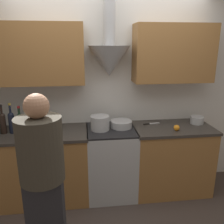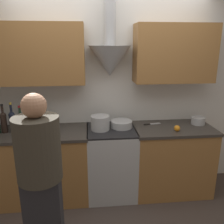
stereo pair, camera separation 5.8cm
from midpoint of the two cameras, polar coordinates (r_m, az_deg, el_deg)
ground_plane at (r=3.12m, az=0.97°, el=-21.75°), size 12.00×12.00×0.00m
wall_back at (r=3.06m, az=-1.84°, el=7.66°), size 8.40×0.51×2.60m
counter_left at (r=3.21m, az=-19.11°, el=-12.09°), size 1.52×0.62×0.90m
counter_right at (r=3.30m, az=14.46°, el=-10.82°), size 1.01×0.62×0.90m
stove_range at (r=3.13m, az=0.35°, el=-11.77°), size 0.61×0.60×0.90m
wine_bottle_5 at (r=3.06m, az=-24.11°, el=-2.03°), size 0.07×0.07×0.35m
wine_bottle_6 at (r=3.03m, az=-22.36°, el=-1.92°), size 0.07×0.07×0.36m
wine_bottle_7 at (r=3.00m, az=-20.58°, el=-2.11°), size 0.07×0.07×0.33m
wine_bottle_8 at (r=2.99m, az=-18.86°, el=-1.87°), size 0.07×0.07×0.35m
wine_bottle_9 at (r=2.96m, az=-17.32°, el=-1.95°), size 0.08×0.08×0.34m
stock_pot at (r=2.91m, az=-2.30°, el=-2.60°), size 0.23×0.23×0.18m
mixing_bowl at (r=3.00m, az=2.86°, el=-2.90°), size 0.27×0.27×0.09m
orange_fruit at (r=2.98m, az=15.92°, el=-3.78°), size 0.07×0.07×0.07m
saucepan at (r=3.32m, az=20.48°, el=-1.95°), size 0.18×0.18×0.09m
chefs_knife at (r=3.17m, az=10.14°, el=-2.83°), size 0.23×0.06×0.01m
person_foreground_left at (r=2.04m, az=-15.91°, el=-15.68°), size 0.35×0.35×1.58m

